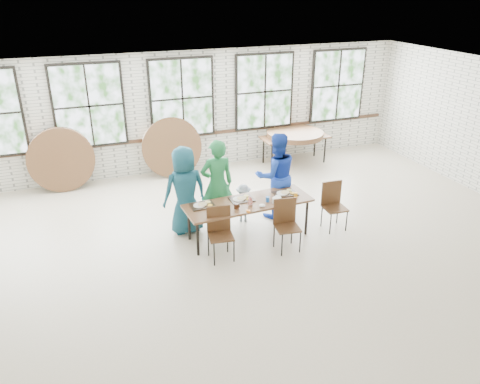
{
  "coord_description": "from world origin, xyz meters",
  "views": [
    {
      "loc": [
        -2.69,
        -6.73,
        4.48
      ],
      "look_at": [
        0.0,
        0.4,
        1.05
      ],
      "focal_mm": 35.0,
      "sensor_mm": 36.0,
      "label": 1
    }
  ],
  "objects_px": {
    "dining_table": "(248,204)",
    "chair_near_left": "(220,228)",
    "storage_table": "(295,138)",
    "chair_near_right": "(286,220)"
  },
  "relations": [
    {
      "from": "storage_table",
      "to": "chair_near_right",
      "type": "bearing_deg",
      "value": -118.76
    },
    {
      "from": "chair_near_right",
      "to": "chair_near_left",
      "type": "bearing_deg",
      "value": -178.7
    },
    {
      "from": "chair_near_left",
      "to": "storage_table",
      "type": "distance_m",
      "value": 5.08
    },
    {
      "from": "dining_table",
      "to": "storage_table",
      "type": "distance_m",
      "value": 4.26
    },
    {
      "from": "dining_table",
      "to": "chair_near_left",
      "type": "bearing_deg",
      "value": -150.46
    },
    {
      "from": "chair_near_left",
      "to": "dining_table",
      "type": "bearing_deg",
      "value": 40.72
    },
    {
      "from": "dining_table",
      "to": "chair_near_left",
      "type": "xyz_separation_m",
      "value": [
        -0.72,
        -0.46,
        -0.13
      ]
    },
    {
      "from": "storage_table",
      "to": "dining_table",
      "type": "bearing_deg",
      "value": -128.49
    },
    {
      "from": "dining_table",
      "to": "storage_table",
      "type": "relative_size",
      "value": 1.36
    },
    {
      "from": "chair_near_left",
      "to": "chair_near_right",
      "type": "xyz_separation_m",
      "value": [
        1.22,
        -0.13,
        0.0
      ]
    }
  ]
}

